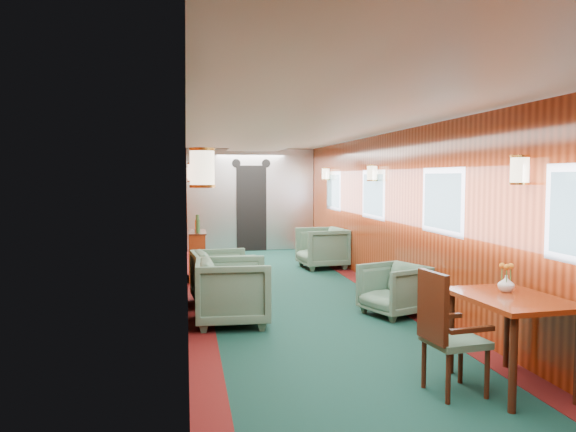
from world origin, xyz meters
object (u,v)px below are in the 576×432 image
object	(u,v)px
side_chair	(445,328)
armchair_right_far	(322,248)
credenza	(197,254)
dining_table	(511,311)
armchair_right_near	(394,290)
armchair_left_far	(223,277)
armchair_left_near	(233,292)

from	to	relation	value
side_chair	armchair_right_far	bearing A→B (deg)	78.18
credenza	dining_table	bearing A→B (deg)	-65.88
credenza	armchair_right_near	xyz separation A→B (m)	(2.39, -2.97, -0.10)
armchair_left_far	armchair_right_near	size ratio (longest dim) A/B	1.14
credenza	armchair_left_far	bearing A→B (deg)	-80.79
side_chair	armchair_left_near	xyz separation A→B (m)	(-1.49, 2.43, -0.15)
dining_table	armchair_right_far	bearing A→B (deg)	87.13
armchair_right_near	armchair_right_far	xyz separation A→B (m)	(-0.02, 3.70, 0.06)
armchair_right_far	armchair_right_near	bearing A→B (deg)	-5.48
dining_table	armchair_left_near	world-z (taller)	armchair_left_near
dining_table	armchair_left_far	distance (m)	4.12
dining_table	side_chair	distance (m)	0.60
armchair_left_far	side_chair	bearing A→B (deg)	-162.12
credenza	armchair_left_far	distance (m)	1.96
credenza	armchair_left_near	xyz separation A→B (m)	(0.36, -3.06, -0.03)
armchair_left_far	dining_table	bearing A→B (deg)	-154.34
side_chair	armchair_left_far	distance (m)	3.88
armchair_right_near	armchair_right_far	bearing A→B (deg)	159.71
armchair_left_near	armchair_right_near	bearing A→B (deg)	-85.31
dining_table	armchair_right_far	size ratio (longest dim) A/B	1.24
side_chair	credenza	xyz separation A→B (m)	(-1.85, 5.49, -0.12)
armchair_left_near	armchair_left_far	bearing A→B (deg)	4.66
credenza	armchair_left_near	size ratio (longest dim) A/B	1.27
credenza	armchair_right_far	bearing A→B (deg)	17.11
dining_table	armchair_left_near	distance (m)	3.18
armchair_right_far	side_chair	bearing A→B (deg)	-10.61
armchair_right_near	armchair_right_far	world-z (taller)	armchair_right_far
side_chair	credenza	world-z (taller)	credenza
dining_table	armchair_right_near	bearing A→B (deg)	87.60
armchair_left_near	armchair_left_far	distance (m)	1.13
dining_table	credenza	world-z (taller)	credenza
dining_table	armchair_right_near	size ratio (longest dim) A/B	1.49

